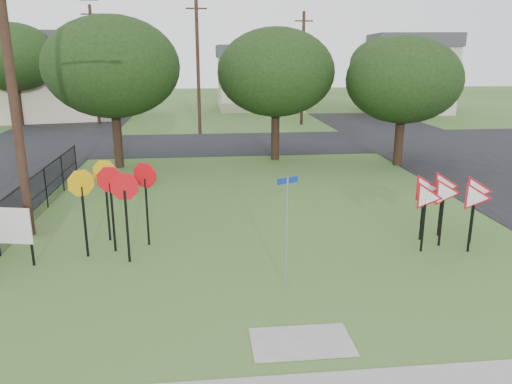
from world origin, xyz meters
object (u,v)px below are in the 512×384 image
Objects in this scene: street_name_sign at (287,224)px; stop_sign_cluster at (114,188)px; yield_sign_cluster at (448,194)px; info_board at (8,228)px.

stop_sign_cluster is (-4.45, 2.72, 0.28)m from street_name_sign.
yield_sign_cluster is at bearing 23.07° from street_name_sign.
yield_sign_cluster reaches higher than info_board.
street_name_sign is 1.67× the size of info_board.
info_board is at bearing -178.70° from yield_sign_cluster.
yield_sign_cluster is at bearing 1.30° from info_board.
street_name_sign is at bearing -156.93° from yield_sign_cluster.
stop_sign_cluster is 1.53× the size of info_board.
yield_sign_cluster is at bearing -3.26° from stop_sign_cluster.
street_name_sign is 5.56m from yield_sign_cluster.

